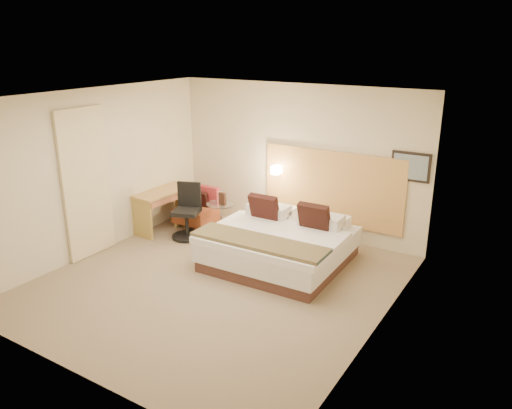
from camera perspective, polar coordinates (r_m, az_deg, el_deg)
The scene contains 19 objects.
floor at distance 7.48m, azimuth -4.48°, elevation -8.95°, with size 4.80×5.00×0.02m, color #7E6C55.
ceiling at distance 6.68m, azimuth -5.07°, elevation 12.22°, with size 4.80×5.00×0.02m, color white.
wall_back at distance 9.03m, azimuth 4.76°, elevation 5.11°, with size 4.80×0.02×2.70m, color beige.
wall_front at distance 5.30m, azimuth -21.14°, elevation -6.01°, with size 4.80×0.02×2.70m, color beige.
wall_left at distance 8.57m, azimuth -17.87°, elevation 3.54°, with size 0.02×5.00×2.70m, color beige.
wall_right at distance 5.92m, azimuth 14.39°, elevation -2.71°, with size 0.02×5.00×2.70m, color beige.
headboard_panel at distance 8.81m, azimuth 8.62°, elevation 1.93°, with size 2.60×0.04×1.30m, color tan.
art_frame at distance 8.27m, azimuth 17.25°, elevation 4.15°, with size 0.62×0.03×0.47m, color black.
art_canvas at distance 8.25m, azimuth 17.22°, elevation 4.12°, with size 0.54×0.01×0.39m, color slate.
lamp_arm at distance 9.16m, azimuth 2.52°, elevation 4.06°, with size 0.02×0.02×0.12m, color silver.
lamp_shade at distance 9.11m, azimuth 2.33°, elevation 3.98°, with size 0.15×0.15×0.15m, color #FFEDC6.
curtain at distance 8.41m, azimuth -18.84°, elevation 2.25°, with size 0.06×0.90×2.42m, color beige.
bottle_a at distance 9.07m, azimuth -4.12°, elevation 0.83°, with size 0.06×0.06×0.21m, color #9AD4EE.
menu_folder at distance 8.95m, azimuth -3.85°, elevation 0.66°, with size 0.14×0.05×0.23m, color #3B2018.
bed at distance 7.96m, azimuth 2.78°, elevation -4.48°, with size 2.11×2.04×1.01m.
lounge_chair at distance 9.61m, azimuth -6.66°, elevation -0.66°, with size 0.71×0.62×0.74m.
side_table at distance 9.13m, azimuth -4.03°, elevation -1.44°, with size 0.57×0.57×0.58m.
desk at distance 9.42m, azimuth -10.41°, elevation 0.65°, with size 0.62×1.24×0.75m.
desk_chair at distance 9.02m, azimuth -7.84°, elevation -1.29°, with size 0.71×0.71×0.98m.
Camera 1 is at (3.98, -5.32, 3.44)m, focal length 35.00 mm.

